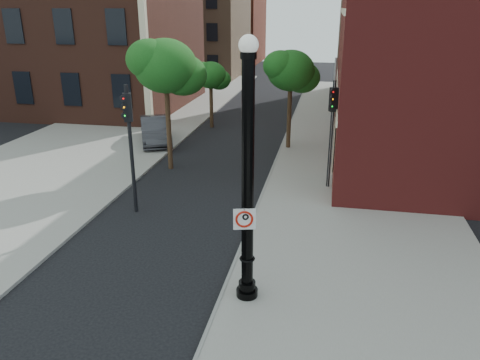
% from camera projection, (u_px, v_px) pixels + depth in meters
% --- Properties ---
extents(ground, '(120.00, 120.00, 0.00)m').
position_uv_depth(ground, '(162.00, 275.00, 14.26)').
color(ground, black).
rests_on(ground, ground).
extents(sidewalk_right, '(8.00, 60.00, 0.12)m').
position_uv_depth(sidewalk_right, '(354.00, 177.00, 22.36)').
color(sidewalk_right, gray).
rests_on(sidewalk_right, ground).
extents(sidewalk_left, '(10.00, 50.00, 0.12)m').
position_uv_depth(sidewalk_left, '(129.00, 124.00, 32.42)').
color(sidewalk_left, gray).
rests_on(sidewalk_left, ground).
extents(curb_edge, '(0.10, 60.00, 0.14)m').
position_uv_depth(curb_edge, '(272.00, 171.00, 23.07)').
color(curb_edge, gray).
rests_on(curb_edge, ground).
extents(bg_building_tan_a, '(12.00, 12.00, 12.00)m').
position_uv_depth(bg_building_tan_a, '(192.00, 22.00, 54.82)').
color(bg_building_tan_a, brown).
rests_on(bg_building_tan_a, ground).
extents(bg_building_red, '(12.00, 12.00, 10.00)m').
position_uv_depth(bg_building_red, '(219.00, 27.00, 68.05)').
color(bg_building_red, maroon).
rests_on(bg_building_red, ground).
extents(lamppost, '(0.60, 0.60, 7.10)m').
position_uv_depth(lamppost, '(248.00, 190.00, 11.96)').
color(lamppost, black).
rests_on(lamppost, ground).
extents(no_parking_sign, '(0.57, 0.17, 0.59)m').
position_uv_depth(no_parking_sign, '(245.00, 219.00, 12.06)').
color(no_parking_sign, white).
rests_on(no_parking_sign, ground).
extents(parked_car, '(3.41, 4.98, 1.55)m').
position_uv_depth(parked_car, '(155.00, 130.00, 27.82)').
color(parked_car, '#323137').
rests_on(parked_car, ground).
extents(traffic_signal_left, '(0.40, 0.45, 5.04)m').
position_uv_depth(traffic_signal_left, '(129.00, 129.00, 17.51)').
color(traffic_signal_left, black).
rests_on(traffic_signal_left, ground).
extents(traffic_signal_right, '(0.39, 0.43, 4.83)m').
position_uv_depth(traffic_signal_right, '(332.00, 118.00, 19.90)').
color(traffic_signal_right, black).
rests_on(traffic_signal_right, ground).
extents(utility_pole, '(0.11, 0.11, 5.74)m').
position_uv_depth(utility_pole, '(332.00, 126.00, 20.03)').
color(utility_pole, '#999999').
rests_on(utility_pole, ground).
extents(street_tree_a, '(3.52, 3.18, 6.35)m').
position_uv_depth(street_tree_a, '(167.00, 67.00, 21.98)').
color(street_tree_a, black).
rests_on(street_tree_a, ground).
extents(street_tree_b, '(2.42, 2.19, 4.36)m').
position_uv_depth(street_tree_b, '(211.00, 76.00, 30.64)').
color(street_tree_b, black).
rests_on(street_tree_b, ground).
extents(street_tree_c, '(3.08, 2.78, 5.54)m').
position_uv_depth(street_tree_c, '(291.00, 72.00, 25.42)').
color(street_tree_c, black).
rests_on(street_tree_c, ground).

